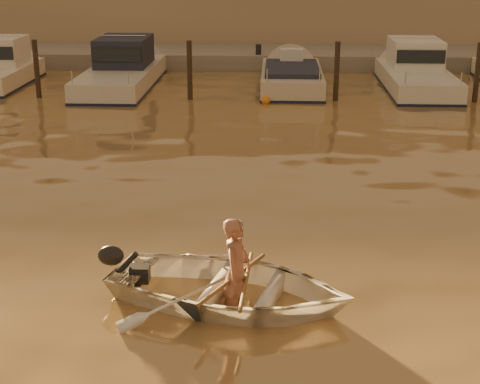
# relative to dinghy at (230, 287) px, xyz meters

# --- Properties ---
(ground_plane) EXTENTS (160.00, 160.00, 0.00)m
(ground_plane) POSITION_rel_dinghy_xyz_m (-2.11, 1.20, -0.27)
(ground_plane) COLOR olive
(ground_plane) RESTS_ON ground
(dinghy) EXTENTS (4.26, 3.49, 0.77)m
(dinghy) POSITION_rel_dinghy_xyz_m (0.00, 0.00, 0.00)
(dinghy) COLOR silver
(dinghy) RESTS_ON ground_plane
(person) EXTENTS (0.54, 0.69, 1.67)m
(person) POSITION_rel_dinghy_xyz_m (0.10, -0.02, 0.27)
(person) COLOR #9B604D
(person) RESTS_ON dinghy
(outboard_motor) EXTENTS (0.97, 0.61, 0.70)m
(outboard_motor) POSITION_rel_dinghy_xyz_m (-1.45, 0.37, 0.01)
(outboard_motor) COLOR black
(outboard_motor) RESTS_ON dinghy
(oar_port) EXTENTS (0.14, 2.10, 0.13)m
(oar_port) POSITION_rel_dinghy_xyz_m (0.24, -0.06, 0.15)
(oar_port) COLOR brown
(oar_port) RESTS_ON dinghy
(oar_starboard) EXTENTS (0.92, 1.94, 0.13)m
(oar_starboard) POSITION_rel_dinghy_xyz_m (0.05, -0.01, 0.15)
(oar_starboard) COLOR brown
(oar_starboard) RESTS_ON dinghy
(moored_boat_1) EXTENTS (1.88, 5.72, 1.75)m
(moored_boat_1) POSITION_rel_dinghy_xyz_m (-9.73, 17.20, 0.36)
(moored_boat_1) COLOR beige
(moored_boat_1) RESTS_ON ground_plane
(moored_boat_2) EXTENTS (2.34, 7.83, 1.75)m
(moored_boat_2) POSITION_rel_dinghy_xyz_m (-5.14, 17.20, 0.36)
(moored_boat_2) COLOR beige
(moored_boat_2) RESTS_ON ground_plane
(moored_boat_3) EXTENTS (2.19, 6.29, 0.95)m
(moored_boat_3) POSITION_rel_dinghy_xyz_m (1.22, 17.20, -0.04)
(moored_boat_3) COLOR beige
(moored_boat_3) RESTS_ON ground_plane
(moored_boat_4) EXTENTS (2.25, 6.94, 1.75)m
(moored_boat_4) POSITION_rel_dinghy_xyz_m (5.79, 17.20, 0.36)
(moored_boat_4) COLOR silver
(moored_boat_4) RESTS_ON ground_plane
(piling_1) EXTENTS (0.18, 0.18, 2.20)m
(piling_1) POSITION_rel_dinghy_xyz_m (-7.61, 15.00, 0.63)
(piling_1) COLOR #2D2319
(piling_1) RESTS_ON ground_plane
(piling_2) EXTENTS (0.18, 0.18, 2.20)m
(piling_2) POSITION_rel_dinghy_xyz_m (-2.31, 15.00, 0.63)
(piling_2) COLOR #2D2319
(piling_2) RESTS_ON ground_plane
(piling_3) EXTENTS (0.18, 0.18, 2.20)m
(piling_3) POSITION_rel_dinghy_xyz_m (2.69, 15.00, 0.63)
(piling_3) COLOR #2D2319
(piling_3) RESTS_ON ground_plane
(piling_4) EXTENTS (0.18, 0.18, 2.20)m
(piling_4) POSITION_rel_dinghy_xyz_m (7.39, 15.00, 0.63)
(piling_4) COLOR #2D2319
(piling_4) RESTS_ON ground_plane
(fender_c) EXTENTS (0.30, 0.30, 0.30)m
(fender_c) POSITION_rel_dinghy_xyz_m (-4.41, 14.34, -0.17)
(fender_c) COLOR silver
(fender_c) RESTS_ON ground_plane
(fender_d) EXTENTS (0.30, 0.30, 0.30)m
(fender_d) POSITION_rel_dinghy_xyz_m (0.31, 14.43, -0.17)
(fender_d) COLOR orange
(fender_d) RESTS_ON ground_plane
(fender_e) EXTENTS (0.30, 0.30, 0.30)m
(fender_e) POSITION_rel_dinghy_xyz_m (6.27, 14.51, -0.17)
(fender_e) COLOR white
(fender_e) RESTS_ON ground_plane
(quay) EXTENTS (52.00, 4.00, 1.00)m
(quay) POSITION_rel_dinghy_xyz_m (-2.11, 22.70, -0.12)
(quay) COLOR gray
(quay) RESTS_ON ground_plane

